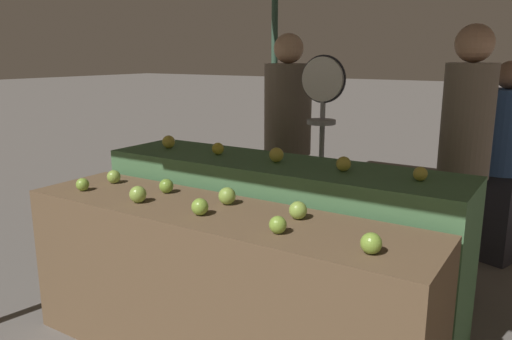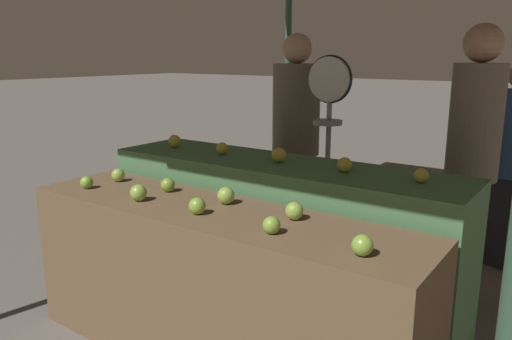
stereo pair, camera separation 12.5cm
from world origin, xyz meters
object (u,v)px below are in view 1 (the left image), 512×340
produce_scale (322,116)px  person_customer_left (465,143)px  person_vendor_at_scale (288,129)px  person_customer_right (502,151)px

produce_scale → person_customer_left: bearing=11.6°
person_vendor_at_scale → person_customer_right: person_vendor_at_scale is taller
produce_scale → person_customer_left: 0.93m
person_customer_left → person_customer_right: person_customer_left is taller
person_customer_left → produce_scale: bearing=-1.3°
produce_scale → person_customer_left: (0.91, 0.19, -0.13)m
person_customer_left → person_customer_right: size_ratio=1.15×
person_vendor_at_scale → person_customer_left: bearing=152.8°
person_customer_right → person_customer_left: bearing=99.4°
person_customer_left → person_customer_right: bearing=-113.2°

